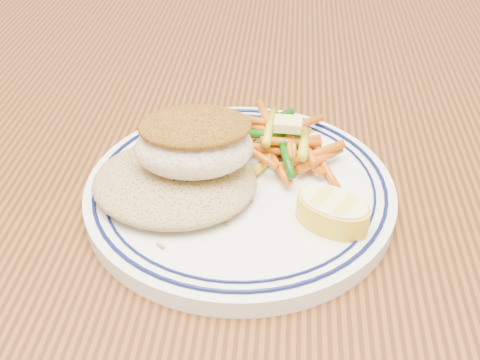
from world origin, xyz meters
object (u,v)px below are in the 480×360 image
object	(u,v)px
fish_fillet	(194,142)
lemon_wedge	(332,210)
dining_table	(200,249)
plate	(240,190)
vegetable_pile	(284,142)
rice_pilaf	(175,179)

from	to	relation	value
fish_fillet	lemon_wedge	bearing A→B (deg)	-19.32
dining_table	plate	size ratio (longest dim) A/B	6.05
plate	fish_fillet	bearing A→B (deg)	-174.27
plate	fish_fillet	xyz separation A→B (m)	(-0.03, -0.00, 0.05)
dining_table	plate	distance (m)	0.12
lemon_wedge	dining_table	bearing A→B (deg)	144.66
vegetable_pile	lemon_wedge	size ratio (longest dim) A/B	1.46
vegetable_pile	lemon_wedge	distance (m)	0.09
plate	vegetable_pile	size ratio (longest dim) A/B	2.39
dining_table	plate	xyz separation A→B (m)	(0.04, -0.04, 0.11)
rice_pilaf	fish_fillet	world-z (taller)	fish_fillet
rice_pilaf	vegetable_pile	size ratio (longest dim) A/B	1.25
rice_pilaf	lemon_wedge	size ratio (longest dim) A/B	1.83
fish_fillet	vegetable_pile	bearing A→B (deg)	35.44
plate	vegetable_pile	bearing A→B (deg)	53.40
dining_table	fish_fillet	xyz separation A→B (m)	(0.01, -0.04, 0.15)
dining_table	lemon_wedge	distance (m)	0.19
fish_fillet	vegetable_pile	world-z (taller)	fish_fillet
plate	lemon_wedge	distance (m)	0.08
rice_pilaf	lemon_wedge	bearing A→B (deg)	-13.08
plate	rice_pilaf	world-z (taller)	rice_pilaf
dining_table	fish_fillet	distance (m)	0.16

